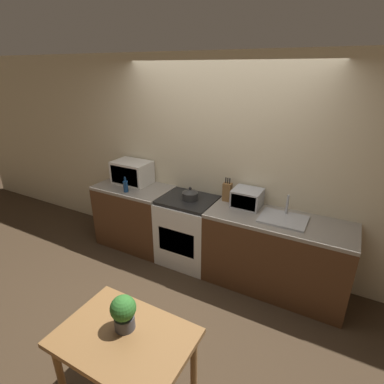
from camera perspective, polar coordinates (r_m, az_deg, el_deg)
The scene contains 13 objects.
ground_plane at distance 3.67m, azimuth -1.83°, elevation -18.66°, with size 16.00×16.00×0.00m, color #3D2D1E.
wall_back at distance 3.78m, azimuth 5.31°, elevation 5.32°, with size 10.00×0.06×2.60m.
counter_left_run at distance 4.40m, azimuth -10.71°, elevation -4.41°, with size 1.05×0.62×0.90m.
counter_right_run at distance 3.62m, azimuth 15.53°, elevation -11.30°, with size 1.58×0.62×0.90m.
stove_range at distance 3.96m, azimuth -0.74°, elevation -7.29°, with size 0.70×0.62×0.90m.
kettle at distance 3.71m, azimuth -0.36°, elevation -0.44°, with size 0.20×0.20×0.17m.
microwave at distance 4.29m, azimuth -11.34°, elevation 3.68°, with size 0.52×0.36×0.32m.
bottle at distance 4.02m, azimuth -12.53°, elevation 1.11°, with size 0.06×0.06×0.21m.
knife_block at distance 3.68m, azimuth 6.73°, elevation 0.03°, with size 0.10×0.08×0.30m.
toaster_oven at distance 3.57m, azimuth 10.45°, elevation -1.15°, with size 0.33×0.29×0.21m.
sink_basin at distance 3.39m, azimuth 17.02°, elevation -4.83°, with size 0.49×0.38×0.24m.
dining_table at distance 2.33m, azimuth -12.55°, elevation -27.06°, with size 0.90×0.63×0.78m.
potted_plant at distance 2.20m, azimuth -12.92°, elevation -21.37°, with size 0.17×0.17×0.26m.
Camera 1 is at (1.41, -2.36, 2.43)m, focal length 28.00 mm.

